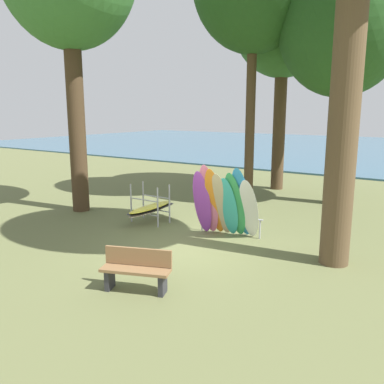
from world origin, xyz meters
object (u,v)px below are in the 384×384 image
at_px(tree_far_left_back, 284,18).
at_px(board_storage_rack, 151,208).
at_px(tree_far_right_back, 343,23).
at_px(park_bench, 136,269).
at_px(leaning_board_pile, 225,204).

xyz_separation_m(tree_far_left_back, board_storage_rack, (-1.17, -7.70, -6.96)).
relative_size(tree_far_right_back, board_storage_rack, 4.42).
distance_m(tree_far_right_back, park_bench, 11.92).
bearing_deg(park_bench, leaning_board_pile, 93.30).
bearing_deg(park_bench, tree_far_left_back, 98.74).
height_order(tree_far_left_back, board_storage_rack, tree_far_left_back).
relative_size(tree_far_right_back, leaning_board_pile, 4.43).
bearing_deg(park_bench, board_storage_rack, 126.37).
bearing_deg(leaning_board_pile, tree_far_right_back, 77.66).
bearing_deg(tree_far_left_back, park_bench, -81.26).
height_order(tree_far_left_back, leaning_board_pile, tree_far_left_back).
height_order(tree_far_right_back, leaning_board_pile, tree_far_right_back).
relative_size(tree_far_right_back, park_bench, 6.48).
xyz_separation_m(leaning_board_pile, board_storage_rack, (-2.75, 0.04, -0.50)).
height_order(leaning_board_pile, park_bench, leaning_board_pile).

